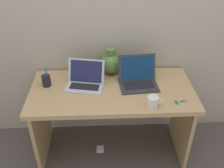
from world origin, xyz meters
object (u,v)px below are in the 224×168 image
object	(u,v)px
laptop_right	(138,77)
coffee_mug	(153,102)
power_brick	(100,149)
laptop_left	(86,79)
pen_cup	(46,80)
green_vase	(111,63)
scissors	(180,102)

from	to	relation	value
laptop_right	coffee_mug	bearing A→B (deg)	-76.93
laptop_right	power_brick	xyz separation A→B (m)	(-0.34, -0.08, -0.79)
coffee_mug	power_brick	bearing A→B (deg)	150.08
laptop_left	pen_cup	size ratio (longest dim) A/B	2.03
laptop_left	green_vase	size ratio (longest dim) A/B	1.43
laptop_left	scissors	bearing A→B (deg)	-20.05
laptop_left	laptop_right	xyz separation A→B (m)	(0.44, 0.01, 0.01)
pen_cup	laptop_right	bearing A→B (deg)	0.11
green_vase	pen_cup	distance (m)	0.59
scissors	laptop_left	bearing A→B (deg)	159.95
green_vase	power_brick	world-z (taller)	green_vase
green_vase	pen_cup	bearing A→B (deg)	-160.98
green_vase	power_brick	bearing A→B (deg)	-113.28
coffee_mug	laptop_right	bearing A→B (deg)	103.07
laptop_left	laptop_right	bearing A→B (deg)	1.01
laptop_right	laptop_left	bearing A→B (deg)	-178.99
scissors	power_brick	size ratio (longest dim) A/B	2.11
green_vase	coffee_mug	world-z (taller)	green_vase
pen_cup	scissors	distance (m)	1.11
pen_cup	scissors	xyz separation A→B (m)	(1.08, -0.28, -0.05)
green_vase	pen_cup	size ratio (longest dim) A/B	1.42
laptop_right	power_brick	size ratio (longest dim) A/B	4.83
green_vase	coffee_mug	size ratio (longest dim) A/B	1.96
coffee_mug	pen_cup	bearing A→B (deg)	159.26
laptop_left	coffee_mug	size ratio (longest dim) A/B	2.79
laptop_left	pen_cup	bearing A→B (deg)	178.90
pen_cup	power_brick	world-z (taller)	pen_cup
green_vase	laptop_right	bearing A→B (deg)	-40.32
laptop_left	pen_cup	world-z (taller)	laptop_left
laptop_right	power_brick	distance (m)	0.86
laptop_left	coffee_mug	distance (m)	0.61
laptop_left	green_vase	world-z (taller)	green_vase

